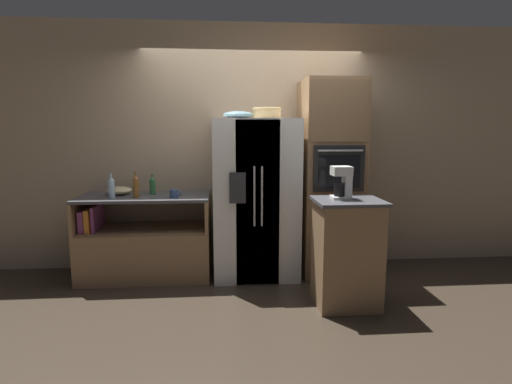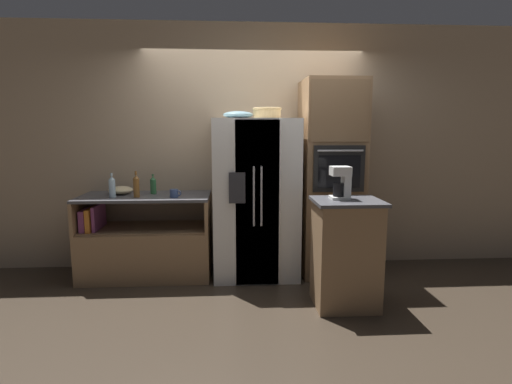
# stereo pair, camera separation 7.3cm
# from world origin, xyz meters

# --- Properties ---
(ground_plane) EXTENTS (20.00, 20.00, 0.00)m
(ground_plane) POSITION_xyz_m (0.00, 0.00, 0.00)
(ground_plane) COLOR #382D23
(wall_back) EXTENTS (12.00, 0.06, 2.80)m
(wall_back) POSITION_xyz_m (0.00, 0.42, 1.40)
(wall_back) COLOR tan
(wall_back) RESTS_ON ground_plane
(counter_left) EXTENTS (1.39, 0.67, 0.91)m
(counter_left) POSITION_xyz_m (-1.21, 0.05, 0.33)
(counter_left) COLOR #93704C
(counter_left) RESTS_ON ground_plane
(refrigerator) EXTENTS (0.91, 0.76, 1.72)m
(refrigerator) POSITION_xyz_m (-0.00, 0.02, 0.86)
(refrigerator) COLOR white
(refrigerator) RESTS_ON ground_plane
(wall_oven) EXTENTS (0.64, 0.72, 2.14)m
(wall_oven) POSITION_xyz_m (0.83, 0.06, 1.07)
(wall_oven) COLOR #93704C
(wall_oven) RESTS_ON ground_plane
(island_counter) EXTENTS (0.60, 0.52, 0.99)m
(island_counter) POSITION_xyz_m (0.77, -0.84, 0.50)
(island_counter) COLOR #93704C
(island_counter) RESTS_ON ground_plane
(wicker_basket) EXTENTS (0.30, 0.30, 0.11)m
(wicker_basket) POSITION_xyz_m (0.12, -0.04, 1.79)
(wicker_basket) COLOR tan
(wicker_basket) RESTS_ON refrigerator
(fruit_bowl) EXTENTS (0.32, 0.32, 0.08)m
(fruit_bowl) POSITION_xyz_m (-0.19, -0.03, 1.76)
(fruit_bowl) COLOR #668C99
(fruit_bowl) RESTS_ON refrigerator
(bottle_tall) EXTENTS (0.06, 0.06, 0.28)m
(bottle_tall) POSITION_xyz_m (-1.26, -0.07, 1.03)
(bottle_tall) COLOR brown
(bottle_tall) RESTS_ON counter_left
(bottle_short) EXTENTS (0.06, 0.06, 0.22)m
(bottle_short) POSITION_xyz_m (-1.13, 0.16, 1.00)
(bottle_short) COLOR #33723F
(bottle_short) RESTS_ON counter_left
(bottle_wide) EXTENTS (0.07, 0.07, 0.26)m
(bottle_wide) POSITION_xyz_m (-1.51, -0.07, 1.02)
(bottle_wide) COLOR silver
(bottle_wide) RESTS_ON counter_left
(mug) EXTENTS (0.12, 0.09, 0.09)m
(mug) POSITION_xyz_m (-0.86, -0.11, 0.95)
(mug) COLOR #384C7A
(mug) RESTS_ON counter_left
(mixing_bowl) EXTENTS (0.26, 0.26, 0.09)m
(mixing_bowl) POSITION_xyz_m (-1.49, 0.15, 0.95)
(mixing_bowl) COLOR beige
(mixing_bowl) RESTS_ON counter_left
(coffee_maker) EXTENTS (0.17, 0.16, 0.29)m
(coffee_maker) POSITION_xyz_m (0.73, -0.79, 1.15)
(coffee_maker) COLOR white
(coffee_maker) RESTS_ON island_counter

